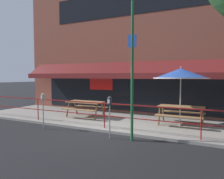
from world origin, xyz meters
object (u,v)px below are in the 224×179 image
(patio_umbrella_centre, at_px, (181,74))
(parking_meter_near, at_px, (43,100))
(picnic_table_centre, at_px, (181,110))
(parking_meter_far, at_px, (110,104))
(street_sign_pole, at_px, (132,70))
(picnic_table_left, at_px, (85,105))

(patio_umbrella_centre, bearing_deg, parking_meter_near, -151.64)
(patio_umbrella_centre, bearing_deg, picnic_table_centre, 90.00)
(patio_umbrella_centre, distance_m, parking_meter_far, 3.32)
(parking_meter_near, relative_size, street_sign_pole, 0.32)
(parking_meter_near, xyz_separation_m, street_sign_pole, (3.69, 0.14, 1.13))
(patio_umbrella_centre, xyz_separation_m, parking_meter_far, (-1.84, -2.56, -1.03))
(parking_meter_near, bearing_deg, street_sign_pole, 2.14)
(parking_meter_near, distance_m, street_sign_pole, 3.86)
(parking_meter_far, height_order, street_sign_pole, street_sign_pole)
(picnic_table_centre, xyz_separation_m, parking_meter_near, (-4.78, -2.75, 0.44))
(picnic_table_left, distance_m, picnic_table_centre, 4.45)
(patio_umbrella_centre, distance_m, parking_meter_near, 5.53)
(patio_umbrella_centre, xyz_separation_m, parking_meter_near, (-4.78, -2.58, -1.03))
(picnic_table_left, bearing_deg, parking_meter_near, -98.21)
(picnic_table_centre, relative_size, parking_meter_near, 1.27)
(parking_meter_far, bearing_deg, picnic_table_centre, 55.89)
(parking_meter_near, distance_m, parking_meter_far, 2.94)
(parking_meter_far, bearing_deg, patio_umbrella_centre, 54.18)
(picnic_table_centre, distance_m, patio_umbrella_centre, 1.48)
(parking_meter_near, bearing_deg, picnic_table_centre, 29.89)
(parking_meter_near, xyz_separation_m, parking_meter_far, (2.94, 0.03, 0.00))
(street_sign_pole, bearing_deg, patio_umbrella_centre, 65.90)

